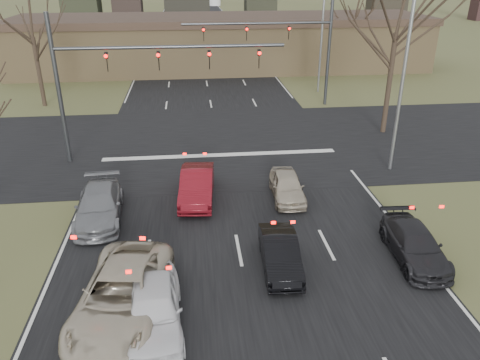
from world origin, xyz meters
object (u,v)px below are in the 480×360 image
at_px(car_silver_suv, 122,295).
at_px(car_charcoal_sedan, 415,244).
at_px(mast_arm_near, 120,70).
at_px(building, 222,42).
at_px(car_grey_ahead, 99,205).
at_px(streetlight_right_far, 320,25).
at_px(car_silver_ahead, 287,186).
at_px(car_red_ahead, 197,185).
at_px(car_black_hatch, 280,253).
at_px(mast_arm_far, 293,40).
at_px(car_white_sedan, 154,307).
at_px(streetlight_right_near, 401,65).

xyz_separation_m(car_silver_suv, car_charcoal_sedan, (10.50, 2.03, -0.17)).
bearing_deg(mast_arm_near, car_charcoal_sedan, -43.72).
height_order(building, car_grey_ahead, building).
relative_size(car_silver_suv, car_charcoal_sedan, 1.34).
bearing_deg(streetlight_right_far, car_silver_ahead, -108.39).
bearing_deg(car_silver_ahead, car_grey_ahead, -169.81).
height_order(mast_arm_near, streetlight_right_far, streetlight_right_far).
height_order(car_grey_ahead, car_red_ahead, car_red_ahead).
bearing_deg(car_black_hatch, mast_arm_near, 123.14).
bearing_deg(car_silver_ahead, streetlight_right_far, 74.22).
distance_m(car_black_hatch, car_charcoal_sedan, 5.12).
bearing_deg(car_silver_suv, mast_arm_far, 74.10).
bearing_deg(car_silver_suv, building, 88.84).
distance_m(car_black_hatch, car_grey_ahead, 8.34).
distance_m(car_silver_suv, car_white_sedan, 1.18).
xyz_separation_m(car_silver_suv, car_silver_ahead, (6.75, 7.49, -0.15)).
relative_size(car_silver_suv, car_red_ahead, 1.29).
relative_size(mast_arm_far, car_charcoal_sedan, 2.71).
height_order(mast_arm_near, mast_arm_far, same).
bearing_deg(car_grey_ahead, mast_arm_near, 82.13).
bearing_deg(car_red_ahead, streetlight_right_far, 65.48).
bearing_deg(car_charcoal_sedan, car_silver_ahead, 127.42).
bearing_deg(mast_arm_far, car_charcoal_sedan, -89.15).
bearing_deg(building, car_white_sedan, -97.33).
height_order(building, streetlight_right_near, streetlight_right_near).
relative_size(car_silver_suv, car_black_hatch, 1.51).
xyz_separation_m(mast_arm_far, car_black_hatch, (-4.81, -21.26, -4.42)).
bearing_deg(car_black_hatch, car_charcoal_sedan, 3.17).
xyz_separation_m(building, car_grey_ahead, (-7.73, -31.89, -1.99)).
bearing_deg(car_silver_ahead, car_red_ahead, 177.97).
height_order(building, car_silver_ahead, building).
relative_size(streetlight_right_far, car_charcoal_sedan, 2.43).
distance_m(building, car_black_hatch, 36.32).
bearing_deg(car_black_hatch, car_silver_ahead, 78.67).
height_order(car_silver_suv, car_charcoal_sedan, car_silver_suv).
height_order(car_silver_suv, car_silver_ahead, car_silver_suv).
bearing_deg(streetlight_right_far, car_black_hatch, -107.46).
distance_m(streetlight_right_far, car_charcoal_sedan, 25.86).
distance_m(car_silver_suv, car_silver_ahead, 10.09).
bearing_deg(building, mast_arm_far, -74.42).
relative_size(streetlight_right_far, car_silver_ahead, 2.77).
height_order(car_silver_suv, car_black_hatch, car_silver_suv).
relative_size(car_grey_ahead, car_silver_ahead, 1.28).
bearing_deg(mast_arm_far, streetlight_right_far, 51.89).
bearing_deg(streetlight_right_near, car_grey_ahead, -165.05).
xyz_separation_m(mast_arm_far, car_silver_ahead, (-3.43, -15.76, -4.40)).
relative_size(streetlight_right_far, car_red_ahead, 2.33).
distance_m(car_black_hatch, car_red_ahead, 6.51).
bearing_deg(building, streetlight_right_far, -56.35).
bearing_deg(mast_arm_near, car_grey_ahead, -94.16).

